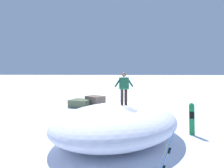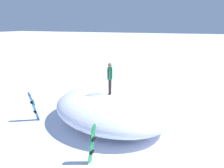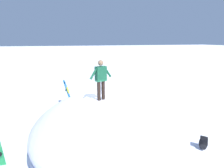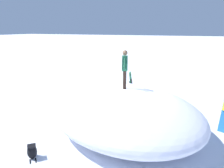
{
  "view_description": "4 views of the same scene",
  "coord_description": "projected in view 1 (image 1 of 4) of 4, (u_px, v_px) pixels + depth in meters",
  "views": [
    {
      "loc": [
        -9.41,
        -0.02,
        3.4
      ],
      "look_at": [
        0.52,
        0.47,
        2.69
      ],
      "focal_mm": 32.38,
      "sensor_mm": 36.0,
      "label": 1
    },
    {
      "loc": [
        5.07,
        -10.76,
        5.14
      ],
      "look_at": [
        0.09,
        0.71,
        1.98
      ],
      "focal_mm": 38.5,
      "sensor_mm": 36.0,
      "label": 2
    },
    {
      "loc": [
        6.69,
        -1.53,
        4.01
      ],
      "look_at": [
        -0.05,
        0.45,
        2.19
      ],
      "focal_mm": 27.36,
      "sensor_mm": 36.0,
      "label": 3
    },
    {
      "loc": [
        -2.55,
        7.9,
        4.11
      ],
      "look_at": [
        0.7,
        0.36,
        1.94
      ],
      "focal_mm": 33.89,
      "sensor_mm": 36.0,
      "label": 4
    }
  ],
  "objects": [
    {
      "name": "ground",
      "position": [
        121.0,
        141.0,
        9.62
      ],
      "size": [
        240.0,
        240.0,
        0.0
      ],
      "primitive_type": "plane",
      "color": "white"
    },
    {
      "name": "rock_outcrop",
      "position": [
        88.0,
        102.0,
        18.66
      ],
      "size": [
        2.48,
        3.36,
        0.94
      ],
      "color": "#756251",
      "rests_on": "ground"
    },
    {
      "name": "snowboard_primary_upright",
      "position": [
        192.0,
        118.0,
        10.58
      ],
      "size": [
        0.26,
        0.29,
        1.65
      ],
      "color": "#1E8C47",
      "rests_on": "ground"
    },
    {
      "name": "snow_mound",
      "position": [
        117.0,
        122.0,
        9.86
      ],
      "size": [
        8.93,
        8.46,
        1.68
      ],
      "primitive_type": "ellipsoid",
      "rotation": [
        0.0,
        0.0,
        2.57
      ],
      "color": "white",
      "rests_on": "ground"
    },
    {
      "name": "snowboard_secondary_upright",
      "position": [
        166.0,
        156.0,
        5.89
      ],
      "size": [
        0.42,
        0.54,
        1.69
      ],
      "color": "#2672BF",
      "rests_on": "ground"
    },
    {
      "name": "snowboarder_standing",
      "position": [
        124.0,
        87.0,
        9.77
      ],
      "size": [
        0.39,
        0.95,
        1.59
      ],
      "color": "black",
      "rests_on": "snow_mound"
    },
    {
      "name": "backpack_near",
      "position": [
        65.0,
        123.0,
        11.99
      ],
      "size": [
        0.51,
        0.5,
        0.47
      ],
      "color": "black",
      "rests_on": "ground"
    }
  ]
}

